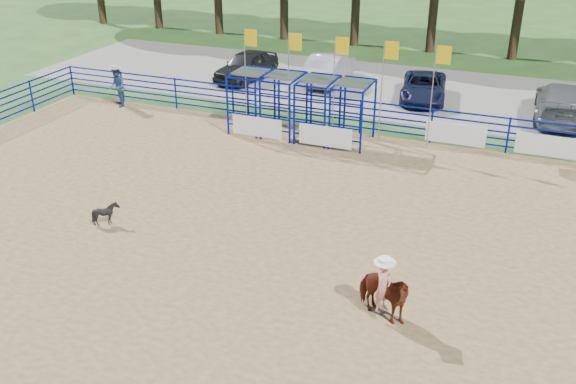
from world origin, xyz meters
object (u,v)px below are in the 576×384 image
(car_c, at_px, (424,87))
(car_d, at_px, (562,102))
(calf, at_px, (106,213))
(spectator_cowboy, at_px, (117,86))
(horse_and_rider, at_px, (383,290))
(car_a, at_px, (246,66))
(car_b, at_px, (329,68))

(car_c, xyz_separation_m, car_d, (6.33, -0.62, 0.18))
(calf, relative_size, spectator_cowboy, 0.39)
(horse_and_rider, height_order, car_a, horse_and_rider)
(calf, relative_size, car_d, 0.14)
(car_d, bearing_deg, calf, 49.84)
(calf, distance_m, car_c, 17.90)
(spectator_cowboy, height_order, car_b, spectator_cowboy)
(car_d, bearing_deg, spectator_cowboy, 15.61)
(horse_and_rider, bearing_deg, car_d, 77.79)
(calf, bearing_deg, car_d, -32.52)
(horse_and_rider, bearing_deg, car_b, 112.11)
(car_b, height_order, car_d, car_d)
(car_a, xyz_separation_m, car_c, (9.62, 0.00, -0.14))
(calf, distance_m, car_d, 20.60)
(calf, xyz_separation_m, spectator_cowboy, (-6.67, 10.09, 0.59))
(car_c, bearing_deg, car_a, 171.69)
(car_c, bearing_deg, car_d, -13.93)
(spectator_cowboy, xyz_separation_m, car_d, (19.64, 5.91, -0.17))
(spectator_cowboy, bearing_deg, calf, -56.53)
(spectator_cowboy, bearing_deg, car_b, 43.80)
(car_a, xyz_separation_m, car_b, (4.33, 1.16, 0.02))
(horse_and_rider, height_order, car_d, horse_and_rider)
(spectator_cowboy, relative_size, car_b, 0.40)
(calf, xyz_separation_m, car_b, (1.35, 17.78, 0.40))
(horse_and_rider, height_order, car_b, horse_and_rider)
(spectator_cowboy, bearing_deg, car_a, 60.53)
(horse_and_rider, bearing_deg, car_c, 97.98)
(car_a, distance_m, car_c, 9.62)
(horse_and_rider, relative_size, car_b, 0.50)
(car_a, bearing_deg, horse_and_rider, -48.89)
(calf, xyz_separation_m, car_c, (6.64, 16.62, 0.24))
(car_a, relative_size, car_c, 1.00)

